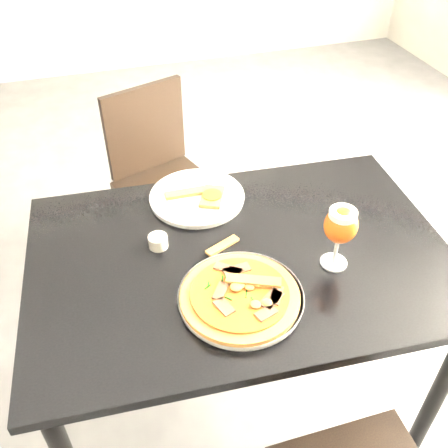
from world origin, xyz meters
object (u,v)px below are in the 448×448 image
object	(u,v)px
chair_far	(162,176)
beer_glass	(341,226)
pizza	(240,295)
dining_table	(240,275)

from	to	relation	value
chair_far	beer_glass	world-z (taller)	beer_glass
chair_far	beer_glass	xyz separation A→B (m)	(0.31, -0.97, 0.42)
pizza	beer_glass	size ratio (longest dim) A/B	1.62
pizza	chair_far	bearing A→B (deg)	90.99
pizza	beer_glass	xyz separation A→B (m)	(0.30, 0.06, 0.11)
chair_far	pizza	world-z (taller)	chair_far
beer_glass	chair_far	bearing A→B (deg)	107.91
pizza	beer_glass	distance (m)	0.32
beer_glass	pizza	bearing A→B (deg)	-168.50
pizza	dining_table	bearing A→B (deg)	71.16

